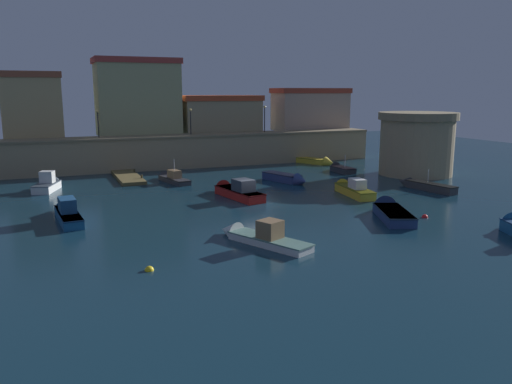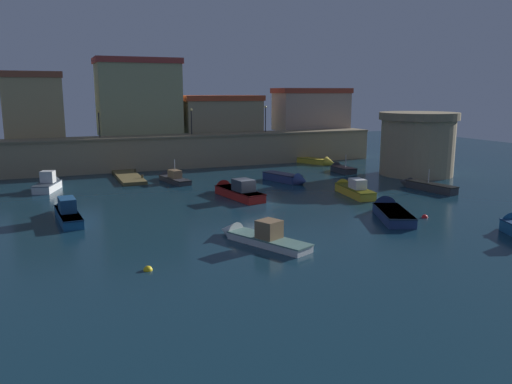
% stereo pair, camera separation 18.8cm
% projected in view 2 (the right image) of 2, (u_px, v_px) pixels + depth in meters
% --- Properties ---
extents(ground_plane, '(123.69, 123.69, 0.00)m').
position_uv_depth(ground_plane, '(257.00, 203.00, 42.61)').
color(ground_plane, '#112D3D').
extents(quay_wall, '(50.00, 3.83, 3.97)m').
position_uv_depth(quay_wall, '(187.00, 151.00, 62.50)').
color(quay_wall, '#9E8966').
rests_on(quay_wall, ground).
extents(old_town_backdrop, '(45.07, 6.06, 9.44)m').
position_uv_depth(old_town_backdrop, '(176.00, 105.00, 65.48)').
color(old_town_backdrop, tan).
rests_on(old_town_backdrop, ground).
extents(fortress_tower, '(8.54, 8.54, 6.89)m').
position_uv_depth(fortress_tower, '(417.00, 143.00, 56.29)').
color(fortress_tower, '#9E8966').
rests_on(fortress_tower, ground).
extents(pier_dock, '(2.37, 8.81, 0.70)m').
position_uv_depth(pier_dock, '(129.00, 177.00, 54.22)').
color(pier_dock, brown).
rests_on(pier_dock, ground).
extents(quay_lamp_0, '(0.32, 0.32, 3.13)m').
position_uv_depth(quay_lamp_0, '(99.00, 119.00, 57.88)').
color(quay_lamp_0, black).
rests_on(quay_lamp_0, quay_wall).
extents(quay_lamp_1, '(0.32, 0.32, 3.14)m').
position_uv_depth(quay_lamp_1, '(191.00, 117.00, 61.95)').
color(quay_lamp_1, black).
rests_on(quay_lamp_1, quay_wall).
extents(quay_lamp_2, '(0.32, 0.32, 3.36)m').
position_uv_depth(quay_lamp_2, '(265.00, 115.00, 65.63)').
color(quay_lamp_2, black).
rests_on(quay_lamp_2, quay_wall).
extents(moored_boat_0, '(1.60, 4.13, 2.47)m').
position_uv_depth(moored_boat_0, '(340.00, 169.00, 58.89)').
color(moored_boat_0, '#333338').
rests_on(moored_boat_0, ground).
extents(moored_boat_2, '(3.15, 5.94, 1.40)m').
position_uv_depth(moored_boat_2, '(288.00, 178.00, 52.12)').
color(moored_boat_2, navy).
rests_on(moored_boat_2, ground).
extents(moored_boat_3, '(4.24, 6.99, 2.02)m').
position_uv_depth(moored_boat_3, '(256.00, 236.00, 31.38)').
color(moored_boat_3, white).
rests_on(moored_boat_3, ground).
extents(moored_boat_4, '(3.68, 5.69, 1.42)m').
position_uv_depth(moored_boat_4, '(318.00, 161.00, 65.16)').
color(moored_boat_4, gold).
rests_on(moored_boat_4, ground).
extents(moored_boat_5, '(2.85, 7.55, 2.19)m').
position_uv_depth(moored_boat_5, '(235.00, 190.00, 45.02)').
color(moored_boat_5, red).
rests_on(moored_boat_5, ground).
extents(moored_boat_6, '(2.46, 6.99, 1.94)m').
position_uv_depth(moored_boat_6, '(351.00, 188.00, 46.14)').
color(moored_boat_6, gold).
rests_on(moored_boat_6, ground).
extents(moored_boat_7, '(4.31, 6.81, 1.80)m').
position_uv_depth(moored_boat_7, '(389.00, 211.00, 37.96)').
color(moored_boat_7, navy).
rests_on(moored_boat_7, ground).
extents(moored_boat_8, '(1.83, 7.21, 1.95)m').
position_uv_depth(moored_boat_8, '(67.00, 212.00, 37.11)').
color(moored_boat_8, '#195689').
rests_on(moored_boat_8, ground).
extents(moored_boat_9, '(3.01, 4.97, 2.20)m').
position_uv_depth(moored_boat_9, '(50.00, 184.00, 48.24)').
color(moored_boat_9, white).
rests_on(moored_boat_9, ground).
extents(moored_boat_10, '(2.19, 6.65, 2.17)m').
position_uv_depth(moored_boat_10, '(424.00, 185.00, 48.26)').
color(moored_boat_10, '#333338').
rests_on(moored_boat_10, ground).
extents(moored_boat_11, '(2.57, 6.34, 2.80)m').
position_uv_depth(moored_boat_11, '(171.00, 178.00, 52.70)').
color(moored_boat_11, '#333338').
rests_on(moored_boat_11, ground).
extents(mooring_buoy_0, '(0.48, 0.48, 0.48)m').
position_uv_depth(mooring_buoy_0, '(148.00, 270.00, 26.48)').
color(mooring_buoy_0, yellow).
rests_on(mooring_buoy_0, ground).
extents(mooring_buoy_1, '(0.46, 0.46, 0.46)m').
position_uv_depth(mooring_buoy_1, '(425.00, 218.00, 37.55)').
color(mooring_buoy_1, red).
rests_on(mooring_buoy_1, ground).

